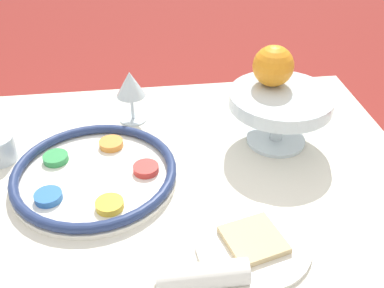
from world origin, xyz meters
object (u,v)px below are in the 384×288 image
Objects in this scene: wine_glass at (132,86)px; bread_plate at (255,242)px; seder_plate at (96,173)px; napkin_roll at (205,276)px; cup_near at (0,149)px; orange_fruit at (275,66)px; fruit_stand at (282,104)px.

wine_glass is 0.64× the size of bread_plate.
wine_glass is at bearing 69.43° from seder_plate.
napkin_roll is 2.07× the size of cup_near.
seder_plate is 0.23m from cup_near.
bread_plate is 0.12m from napkin_roll.
wine_glass is at bearing 100.81° from napkin_roll.
orange_fruit is (0.39, 0.13, 0.15)m from seder_plate.
bread_plate is 2.85× the size of cup_near.
seder_plate is at bearing -24.87° from cup_near.
fruit_stand reaches higher than bread_plate.
fruit_stand reaches higher than seder_plate.
bread_plate is 0.57m from cup_near.
bread_plate is at bearing -112.91° from fruit_stand.
wine_glass is 0.48m from bread_plate.
seder_plate is at bearing -168.25° from fruit_stand.
napkin_roll is at bearing -57.80° from seder_plate.
napkin_roll is (0.10, -0.50, -0.07)m from wine_glass.
wine_glass is 1.84× the size of cup_near.
orange_fruit is at bearing 71.38° from bread_plate.
napkin_roll is (-0.22, -0.37, -0.08)m from fruit_stand.
napkin_roll is (-0.10, -0.07, 0.01)m from bread_plate.
orange_fruit is 0.61m from cup_near.
cup_near is at bearing 147.33° from bread_plate.
cup_near reaches higher than napkin_roll.
cup_near is at bearing 135.36° from napkin_roll.
wine_glass reaches higher than cup_near.
wine_glass is at bearing 157.05° from fruit_stand.
napkin_roll is at bearing -117.53° from orange_fruit.
fruit_stand is at bearing -22.95° from wine_glass.
napkin_roll reaches higher than seder_plate.
wine_glass is 0.33m from orange_fruit.
cup_near is at bearing 155.13° from seder_plate.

